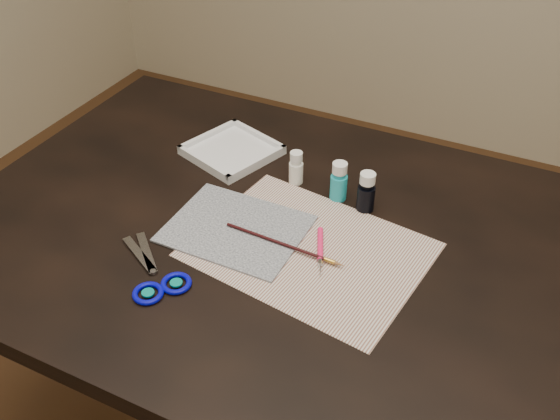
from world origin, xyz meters
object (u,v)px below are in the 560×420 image
at_px(paint_bottle_cyan, 339,181).
at_px(palette_tray, 232,150).
at_px(canvas, 236,229).
at_px(paper, 309,250).
at_px(paint_bottle_white, 296,167).
at_px(paint_bottle_navy, 366,192).
at_px(scissors, 145,267).

distance_m(paint_bottle_cyan, palette_tray, 0.29).
distance_m(canvas, palette_tray, 0.28).
bearing_deg(paper, paint_bottle_white, 121.37).
bearing_deg(paint_bottle_white, paint_bottle_navy, -8.81).
height_order(paper, scissors, scissors).
bearing_deg(paint_bottle_white, canvas, -100.32).
distance_m(paint_bottle_cyan, scissors, 0.43).
height_order(paint_bottle_white, palette_tray, paint_bottle_white).
distance_m(paper, paint_bottle_cyan, 0.18).
distance_m(canvas, scissors, 0.19).
bearing_deg(canvas, palette_tray, 121.14).
height_order(paint_bottle_white, paint_bottle_cyan, paint_bottle_cyan).
height_order(paper, paint_bottle_navy, paint_bottle_navy).
xyz_separation_m(paint_bottle_white, paint_bottle_navy, (0.17, -0.03, 0.01)).
relative_size(canvas, scissors, 1.22).
distance_m(paper, palette_tray, 0.37).
xyz_separation_m(paint_bottle_cyan, scissors, (-0.23, -0.36, -0.04)).
bearing_deg(scissors, paint_bottle_white, -80.73).
relative_size(canvas, palette_tray, 1.46).
xyz_separation_m(paint_bottle_white, palette_tray, (-0.18, 0.04, -0.03)).
bearing_deg(canvas, paper, 3.20).
bearing_deg(paint_bottle_navy, paint_bottle_cyan, 169.83).
height_order(paint_bottle_cyan, scissors, paint_bottle_cyan).
distance_m(scissors, palette_tray, 0.41).
distance_m(paint_bottle_white, paint_bottle_navy, 0.17).
bearing_deg(paint_bottle_cyan, paint_bottle_white, 172.04).
bearing_deg(paint_bottle_white, palette_tray, 168.25).
height_order(scissors, palette_tray, palette_tray).
bearing_deg(palette_tray, paper, -37.65).
bearing_deg(palette_tray, scissors, -82.93).
xyz_separation_m(paper, palette_tray, (-0.30, 0.23, 0.01)).
bearing_deg(palette_tray, paint_bottle_cyan, -10.37).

